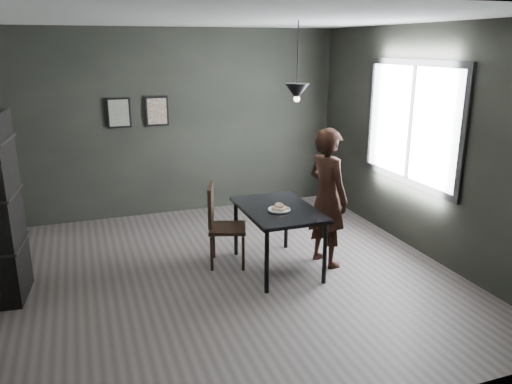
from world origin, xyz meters
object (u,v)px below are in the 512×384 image
object	(u,v)px
wood_chair	(220,220)
cafe_table	(278,214)
woman	(327,198)
white_plate	(279,210)
pendant_lamp	(297,91)

from	to	relation	value
wood_chair	cafe_table	bearing A→B (deg)	-10.47
cafe_table	woman	distance (m)	0.62
cafe_table	woman	world-z (taller)	woman
cafe_table	white_plate	distance (m)	0.13
white_plate	wood_chair	xyz separation A→B (m)	(-0.58, 0.43, -0.19)
pendant_lamp	woman	bearing A→B (deg)	-24.56
woman	wood_chair	distance (m)	1.29
white_plate	woman	size ratio (longest dim) A/B	0.14
woman	wood_chair	bearing A→B (deg)	58.90
cafe_table	wood_chair	world-z (taller)	wood_chair
white_plate	pendant_lamp	world-z (taller)	pendant_lamp
white_plate	cafe_table	bearing A→B (deg)	75.89
cafe_table	pendant_lamp	bearing A→B (deg)	21.80
pendant_lamp	cafe_table	bearing A→B (deg)	-158.20
woman	pendant_lamp	distance (m)	1.28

